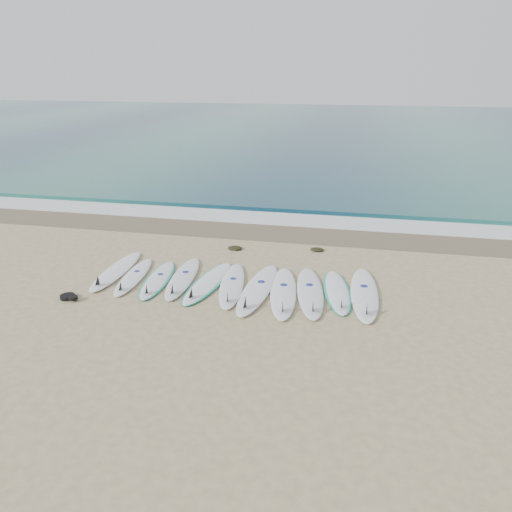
% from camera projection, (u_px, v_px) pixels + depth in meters
% --- Properties ---
extents(ground, '(120.00, 120.00, 0.00)m').
position_uv_depth(ground, '(232.00, 285.00, 11.56)').
color(ground, tan).
extents(ocean, '(120.00, 55.00, 0.03)m').
position_uv_depth(ocean, '(331.00, 128.00, 41.28)').
color(ocean, '#1E575A').
rests_on(ocean, ground).
extents(wet_sand_band, '(120.00, 1.80, 0.01)m').
position_uv_depth(wet_sand_band, '(266.00, 232.00, 15.31)').
color(wet_sand_band, brown).
rests_on(wet_sand_band, ground).
extents(foam_band, '(120.00, 1.40, 0.04)m').
position_uv_depth(foam_band, '(274.00, 219.00, 16.58)').
color(foam_band, silver).
rests_on(foam_band, ground).
extents(wave_crest, '(120.00, 1.00, 0.10)m').
position_uv_depth(wave_crest, '(281.00, 206.00, 17.95)').
color(wave_crest, '#1E575A').
rests_on(wave_crest, ground).
extents(surfboard_0, '(0.63, 2.67, 0.34)m').
position_uv_depth(surfboard_0, '(115.00, 271.00, 12.21)').
color(surfboard_0, white).
rests_on(surfboard_0, ground).
extents(surfboard_1, '(0.72, 2.38, 0.30)m').
position_uv_depth(surfboard_1, '(133.00, 277.00, 11.90)').
color(surfboard_1, white).
rests_on(surfboard_1, ground).
extents(surfboard_2, '(0.81, 2.37, 0.30)m').
position_uv_depth(surfboard_2, '(157.00, 280.00, 11.76)').
color(surfboard_2, white).
rests_on(surfboard_2, ground).
extents(surfboard_3, '(0.80, 2.64, 0.33)m').
position_uv_depth(surfboard_3, '(182.00, 278.00, 11.80)').
color(surfboard_3, silver).
rests_on(surfboard_3, ground).
extents(surfboard_4, '(0.88, 2.64, 0.33)m').
position_uv_depth(surfboard_4, '(208.00, 283.00, 11.58)').
color(surfboard_4, white).
rests_on(surfboard_4, ground).
extents(surfboard_5, '(0.94, 2.65, 0.33)m').
position_uv_depth(surfboard_5, '(232.00, 285.00, 11.42)').
color(surfboard_5, white).
rests_on(surfboard_5, ground).
extents(surfboard_6, '(0.74, 2.94, 0.37)m').
position_uv_depth(surfboard_6, '(257.00, 289.00, 11.20)').
color(surfboard_6, white).
rests_on(surfboard_6, ground).
extents(surfboard_7, '(0.96, 2.86, 0.36)m').
position_uv_depth(surfboard_7, '(283.00, 293.00, 11.05)').
color(surfboard_7, white).
rests_on(surfboard_7, ground).
extents(surfboard_8, '(1.01, 2.83, 0.36)m').
position_uv_depth(surfboard_8, '(310.00, 293.00, 11.05)').
color(surfboard_8, white).
rests_on(surfboard_8, ground).
extents(surfboard_9, '(0.94, 2.45, 0.30)m').
position_uv_depth(surfboard_9, '(337.00, 292.00, 11.13)').
color(surfboard_9, white).
rests_on(surfboard_9, ground).
extents(surfboard_10, '(0.74, 2.94, 0.37)m').
position_uv_depth(surfboard_10, '(364.00, 294.00, 10.96)').
color(surfboard_10, white).
rests_on(surfboard_10, ground).
extents(seaweed_near, '(0.41, 0.32, 0.08)m').
position_uv_depth(seaweed_near, '(235.00, 248.00, 13.84)').
color(seaweed_near, black).
rests_on(seaweed_near, ground).
extents(seaweed_far, '(0.38, 0.30, 0.07)m').
position_uv_depth(seaweed_far, '(317.00, 249.00, 13.73)').
color(seaweed_far, black).
rests_on(seaweed_far, ground).
extents(leash_coil, '(0.46, 0.36, 0.11)m').
position_uv_depth(leash_coil, '(69.00, 297.00, 10.87)').
color(leash_coil, black).
rests_on(leash_coil, ground).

